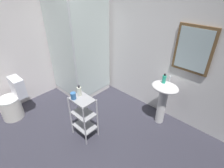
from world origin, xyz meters
name	(u,v)px	position (x,y,z in m)	size (l,w,h in m)	color
ground_plane	(73,152)	(0.00, 0.00, -0.01)	(4.20, 4.20, 0.02)	#32303C
wall_back	(148,45)	(0.01, 1.85, 1.25)	(4.20, 0.14, 2.50)	white
wall_left	(3,46)	(-1.85, 0.00, 1.25)	(0.10, 4.20, 2.50)	white
shower_stall	(81,74)	(-1.22, 1.18, 0.46)	(0.92, 0.92, 2.00)	white
pedestal_sink	(164,95)	(0.62, 1.52, 0.58)	(0.46, 0.37, 0.81)	white
sink_faucet	(170,79)	(0.62, 1.64, 0.86)	(0.03, 0.03, 0.10)	silver
toilet	(13,102)	(-1.48, -0.24, 0.31)	(0.37, 0.49, 0.76)	white
storage_cart	(84,114)	(-0.14, 0.37, 0.44)	(0.38, 0.28, 0.74)	silver
hand_soap_bottle	(164,79)	(0.57, 1.53, 0.88)	(0.06, 0.06, 0.17)	#2DBC99
lotion_bottle_white	(79,91)	(-0.24, 0.41, 0.82)	(0.07, 0.07, 0.18)	white
rinse_cup	(73,96)	(-0.23, 0.29, 0.79)	(0.08, 0.08, 0.11)	#3870B2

